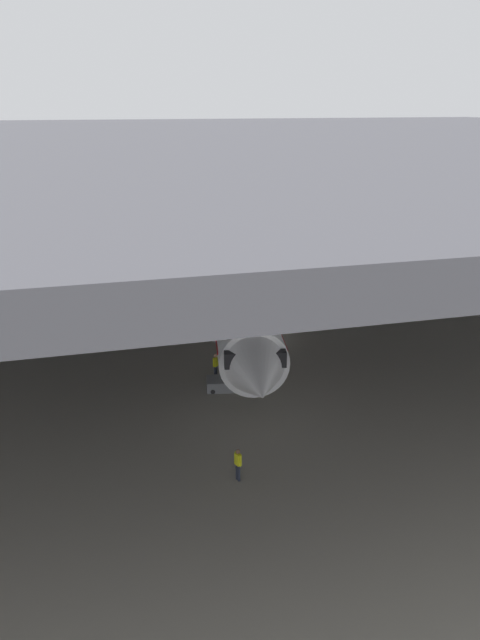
# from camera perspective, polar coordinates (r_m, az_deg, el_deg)

# --- Properties ---
(ground_plane) EXTENTS (110.00, 110.00, 0.00)m
(ground_plane) POSITION_cam_1_polar(r_m,az_deg,el_deg) (51.38, 1.07, -1.42)
(ground_plane) COLOR gray
(hangar_structure) EXTENTS (121.00, 99.00, 14.94)m
(hangar_structure) POSITION_cam_1_polar(r_m,az_deg,el_deg) (61.61, -2.74, 15.57)
(hangar_structure) COLOR #4C4F54
(hangar_structure) RESTS_ON ground_plane
(airplane_main) EXTENTS (38.79, 39.64, 12.32)m
(airplane_main) POSITION_cam_1_polar(r_m,az_deg,el_deg) (51.33, -0.44, 2.80)
(airplane_main) COLOR white
(airplane_main) RESTS_ON ground_plane
(boarding_stairs) EXTENTS (4.57, 2.25, 4.84)m
(boarding_stairs) POSITION_cam_1_polar(r_m,az_deg,el_deg) (41.94, -0.30, -5.13)
(boarding_stairs) COLOR slate
(boarding_stairs) RESTS_ON ground_plane
(crew_worker_near_nose) EXTENTS (0.31, 0.53, 1.71)m
(crew_worker_near_nose) POSITION_cam_1_polar(r_m,az_deg,el_deg) (32.32, -0.18, -12.49)
(crew_worker_near_nose) COLOR #232838
(crew_worker_near_nose) RESTS_ON ground_plane
(crew_worker_by_stairs) EXTENTS (0.41, 0.42, 1.75)m
(crew_worker_by_stairs) POSITION_cam_1_polar(r_m,az_deg,el_deg) (43.37, -2.17, -3.94)
(crew_worker_by_stairs) COLOR #232838
(crew_worker_by_stairs) RESTS_ON ground_plane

